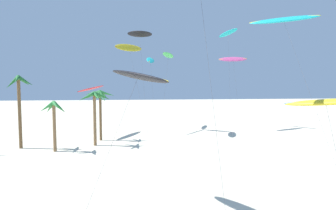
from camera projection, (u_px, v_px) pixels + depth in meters
The scene contains 14 objects.
palm_tree_1 at pixel (19, 92), 38.62m from camera, with size 3.86×4.08×9.81m.
palm_tree_2 at pixel (54, 112), 37.05m from camera, with size 3.29×3.54×6.54m.
palm_tree_3 at pixel (94, 102), 40.47m from camera, with size 4.49×4.29×7.63m.
palm_tree_4 at pixel (100, 100), 44.27m from camera, with size 4.38×3.77×7.69m.
flying_kite_0 at pixel (283, 20), 34.97m from camera, with size 7.64×11.57×17.03m.
flying_kite_1 at pixel (228, 33), 57.33m from camera, with size 4.01×12.16×19.48m.
flying_kite_2 at pixel (92, 89), 48.52m from camera, with size 4.07×13.67×8.56m.
flying_kite_3 at pixel (233, 59), 55.03m from camera, with size 6.96×5.37×14.03m.
flying_kite_5 at pixel (138, 76), 20.34m from camera, with size 6.13×6.57×10.08m.
flying_kite_6 at pixel (326, 102), 22.67m from camera, with size 4.83×6.61×7.97m.
flying_kite_7 at pixel (129, 48), 52.34m from camera, with size 5.90×10.55×16.05m.
flying_kite_8 at pixel (168, 55), 49.54m from camera, with size 3.76×10.90×14.00m.
flying_kite_9 at pixel (150, 60), 57.73m from camera, with size 2.40×7.84×14.37m.
flying_kite_10 at pixel (140, 34), 53.34m from camera, with size 5.12×6.95×18.55m.
Camera 1 is at (-2.17, 0.29, 8.83)m, focal length 31.17 mm.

